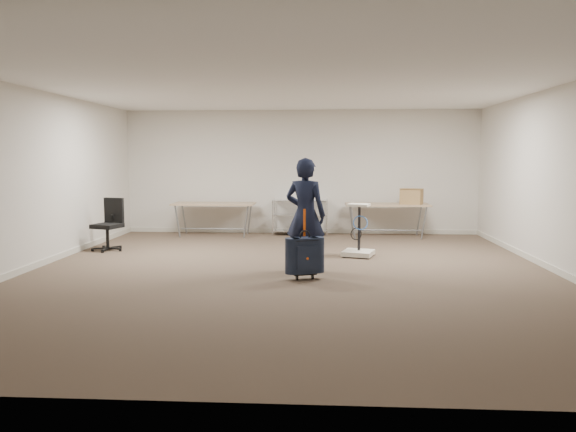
{
  "coord_description": "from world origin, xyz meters",
  "views": [
    {
      "loc": [
        0.48,
        -8.29,
        1.74
      ],
      "look_at": [
        -0.04,
        0.3,
        0.83
      ],
      "focal_mm": 35.0,
      "sensor_mm": 36.0,
      "label": 1
    }
  ],
  "objects": [
    {
      "name": "person",
      "position": [
        0.23,
        0.22,
        0.87
      ],
      "size": [
        0.73,
        0.59,
        1.73
      ],
      "primitive_type": "imported",
      "rotation": [
        0.0,
        0.0,
        2.83
      ],
      "color": "black",
      "rests_on": "ground"
    },
    {
      "name": "room_shell",
      "position": [
        0.0,
        1.38,
        0.05
      ],
      "size": [
        8.0,
        9.0,
        9.0
      ],
      "color": "silver",
      "rests_on": "ground"
    },
    {
      "name": "equipment_cart",
      "position": [
        1.13,
        1.51,
        0.24
      ],
      "size": [
        0.63,
        0.63,
        0.93
      ],
      "color": "silver",
      "rests_on": "ground"
    },
    {
      "name": "folding_table_right",
      "position": [
        1.9,
        3.95,
        0.68
      ],
      "size": [
        1.8,
        0.75,
        0.73
      ],
      "color": "tan",
      "rests_on": "ground"
    },
    {
      "name": "wire_shelf",
      "position": [
        0.0,
        4.2,
        0.44
      ],
      "size": [
        1.22,
        0.47,
        0.8
      ],
      "color": "silver",
      "rests_on": "ground"
    },
    {
      "name": "ground",
      "position": [
        0.0,
        0.0,
        0.0
      ],
      "size": [
        9.0,
        9.0,
        0.0
      ],
      "primitive_type": "plane",
      "color": "#4C392E",
      "rests_on": "ground"
    },
    {
      "name": "cardboard_box",
      "position": [
        2.41,
        3.9,
        0.9
      ],
      "size": [
        0.54,
        0.47,
        0.33
      ],
      "primitive_type": "cube",
      "rotation": [
        0.0,
        0.0,
        -0.38
      ],
      "color": "#997647",
      "rests_on": "folding_table_right"
    },
    {
      "name": "suitcase",
      "position": [
        0.25,
        -0.43,
        0.34
      ],
      "size": [
        0.42,
        0.33,
        1.01
      ],
      "color": "black",
      "rests_on": "ground"
    },
    {
      "name": "folding_table_left",
      "position": [
        -1.9,
        3.95,
        0.68
      ],
      "size": [
        1.8,
        0.75,
        0.73
      ],
      "color": "tan",
      "rests_on": "ground"
    },
    {
      "name": "office_chair",
      "position": [
        -3.5,
        1.89,
        0.29
      ],
      "size": [
        0.59,
        0.59,
        0.97
      ],
      "color": "black",
      "rests_on": "ground"
    }
  ]
}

